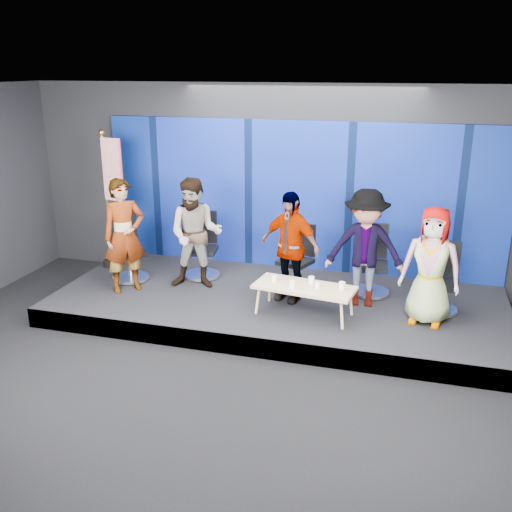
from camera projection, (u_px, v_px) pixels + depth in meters
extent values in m
plane|color=black|center=(228.00, 397.00, 6.82)|extent=(10.00, 10.00, 0.00)
cube|color=black|center=(299.00, 187.00, 9.92)|extent=(10.00, 0.02, 3.50)
cube|color=black|center=(222.00, 93.00, 5.71)|extent=(10.00, 8.00, 0.02)
cube|color=black|center=(277.00, 305.00, 9.05)|extent=(7.00, 3.00, 0.30)
cube|color=#071A57|center=(298.00, 197.00, 9.92)|extent=(7.00, 0.08, 2.60)
cylinder|color=silver|center=(131.00, 278.00, 9.70)|extent=(0.90, 0.90, 0.06)
cylinder|color=silver|center=(130.00, 264.00, 9.62)|extent=(0.07, 0.07, 0.42)
cube|color=black|center=(129.00, 253.00, 9.55)|extent=(0.72, 0.72, 0.07)
cube|color=black|center=(123.00, 229.00, 9.66)|extent=(0.37, 0.36, 0.58)
imported|color=black|center=(124.00, 236.00, 8.99)|extent=(0.78, 0.78, 1.82)
cylinder|color=silver|center=(202.00, 275.00, 9.83)|extent=(0.73, 0.73, 0.06)
cylinder|color=silver|center=(202.00, 262.00, 9.76)|extent=(0.07, 0.07, 0.42)
cube|color=black|center=(201.00, 250.00, 9.69)|extent=(0.58, 0.58, 0.07)
cube|color=black|center=(204.00, 227.00, 9.82)|extent=(0.46, 0.13, 0.58)
imported|color=black|center=(196.00, 234.00, 9.13)|extent=(0.98, 0.82, 1.81)
cylinder|color=silver|center=(295.00, 286.00, 9.33)|extent=(0.76, 0.76, 0.06)
cylinder|color=silver|center=(295.00, 273.00, 9.26)|extent=(0.07, 0.07, 0.40)
cube|color=black|center=(295.00, 262.00, 9.19)|extent=(0.61, 0.61, 0.07)
cube|color=black|center=(303.00, 239.00, 9.27)|extent=(0.43, 0.19, 0.54)
imported|color=black|center=(289.00, 246.00, 8.66)|extent=(1.08, 0.73, 1.71)
cylinder|color=silver|center=(370.00, 292.00, 9.10)|extent=(0.66, 0.66, 0.06)
cylinder|color=silver|center=(371.00, 278.00, 9.02)|extent=(0.07, 0.07, 0.41)
cube|color=black|center=(372.00, 266.00, 8.95)|extent=(0.52, 0.52, 0.07)
cube|color=black|center=(373.00, 240.00, 9.08)|extent=(0.46, 0.08, 0.57)
imported|color=black|center=(365.00, 248.00, 8.44)|extent=(1.19, 0.73, 1.79)
cylinder|color=silver|center=(437.00, 310.00, 8.44)|extent=(0.68, 0.68, 0.06)
cylinder|color=silver|center=(439.00, 296.00, 8.37)|extent=(0.07, 0.07, 0.39)
cube|color=black|center=(440.00, 283.00, 8.31)|extent=(0.55, 0.55, 0.07)
cube|color=black|center=(445.00, 258.00, 8.40)|extent=(0.43, 0.13, 0.54)
imported|color=black|center=(431.00, 266.00, 7.85)|extent=(0.91, 0.68, 1.68)
cube|color=tan|center=(304.00, 287.00, 8.22)|extent=(1.52, 0.81, 0.04)
cylinder|color=tan|center=(258.00, 301.00, 8.33)|extent=(0.04, 0.04, 0.40)
cylinder|color=tan|center=(270.00, 289.00, 8.75)|extent=(0.04, 0.04, 0.40)
cylinder|color=tan|center=(342.00, 315.00, 7.84)|extent=(0.04, 0.04, 0.40)
cylinder|color=tan|center=(351.00, 303.00, 8.26)|extent=(0.04, 0.04, 0.40)
cylinder|color=white|center=(274.00, 278.00, 8.39)|extent=(0.07, 0.07, 0.09)
cylinder|color=white|center=(292.00, 284.00, 8.15)|extent=(0.08, 0.08, 0.10)
cylinder|color=white|center=(311.00, 280.00, 8.30)|extent=(0.09, 0.09, 0.10)
cylinder|color=white|center=(317.00, 285.00, 8.12)|extent=(0.08, 0.08, 0.09)
cylinder|color=white|center=(342.00, 286.00, 8.08)|extent=(0.09, 0.09, 0.11)
cylinder|color=black|center=(112.00, 263.00, 10.38)|extent=(0.33, 0.33, 0.10)
cylinder|color=#BB833C|center=(107.00, 200.00, 10.01)|extent=(0.04, 0.04, 2.24)
sphere|color=#BB833C|center=(101.00, 132.00, 9.64)|extent=(0.11, 0.11, 0.11)
cube|color=#A7131B|center=(112.00, 170.00, 9.72)|extent=(0.39, 0.15, 1.07)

